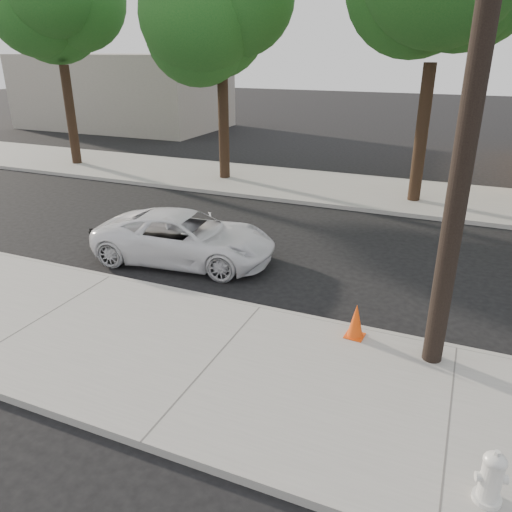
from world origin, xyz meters
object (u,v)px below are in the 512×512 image
fire_hydrant (491,479)px  police_cruiser (185,237)px  utility_pole (474,94)px  traffic_cone (356,321)px

fire_hydrant → police_cruiser: bearing=128.6°
police_cruiser → fire_hydrant: police_cruiser is taller
utility_pole → traffic_cone: bearing=172.1°
utility_pole → traffic_cone: (-1.45, 0.20, -4.21)m
fire_hydrant → traffic_cone: fire_hydrant is taller
traffic_cone → fire_hydrant: bearing=-53.0°
utility_pole → police_cruiser: 8.08m
police_cruiser → fire_hydrant: size_ratio=6.63×
police_cruiser → traffic_cone: police_cruiser is taller
police_cruiser → fire_hydrant: (7.47, -5.41, -0.17)m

